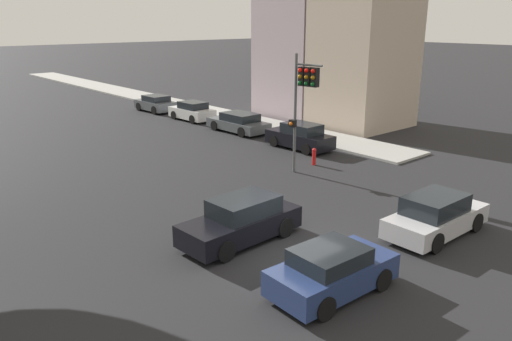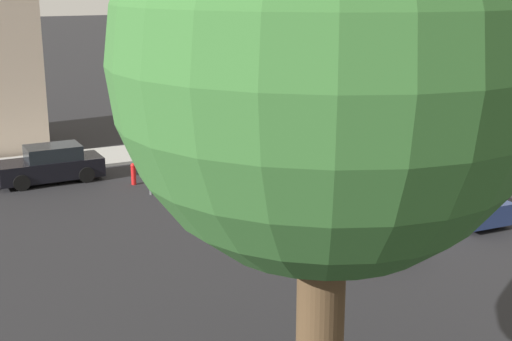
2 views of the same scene
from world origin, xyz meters
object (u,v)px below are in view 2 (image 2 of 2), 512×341
object	(u,v)px
parked_car_0	(51,165)
fire_hydrant	(133,173)
crossing_car_0	(459,199)
crossing_car_1	(361,162)
street_tree	(327,64)
crossing_car_2	(352,212)
traffic_signal	(160,87)

from	to	relation	value
parked_car_0	fire_hydrant	distance (m)	3.57
fire_hydrant	parked_car_0	bearing A→B (deg)	56.32
crossing_car_0	crossing_car_1	size ratio (longest dim) A/B	0.88
street_tree	crossing_car_2	world-z (taller)	street_tree
traffic_signal	street_tree	bearing A→B (deg)	-16.37
traffic_signal	crossing_car_0	world-z (taller)	traffic_signal
traffic_signal	crossing_car_0	distance (m)	11.89
crossing_car_0	street_tree	bearing A→B (deg)	130.58
crossing_car_1	fire_hydrant	bearing A→B (deg)	70.08
parked_car_0	fire_hydrant	world-z (taller)	parked_car_0
street_tree	crossing_car_0	bearing A→B (deg)	-51.60
crossing_car_1	crossing_car_0	bearing A→B (deg)	-177.50
street_tree	traffic_signal	distance (m)	16.97
crossing_car_2	fire_hydrant	world-z (taller)	crossing_car_2
crossing_car_0	crossing_car_2	size ratio (longest dim) A/B	0.86
crossing_car_0	fire_hydrant	xyz separation A→B (m)	(9.24, 9.16, -0.18)
traffic_signal	crossing_car_2	xyz separation A→B (m)	(-7.28, -4.10, -3.51)
traffic_signal	parked_car_0	xyz separation A→B (m)	(3.66, 3.68, -3.52)
traffic_signal	fire_hydrant	world-z (taller)	traffic_signal
crossing_car_0	traffic_signal	bearing A→B (deg)	50.37
fire_hydrant	crossing_car_0	bearing A→B (deg)	-135.24
crossing_car_2	parked_car_0	xyz separation A→B (m)	(10.94, 7.78, -0.01)
traffic_signal	crossing_car_1	bearing A→B (deg)	71.73
crossing_car_2	crossing_car_1	bearing A→B (deg)	140.76
traffic_signal	fire_hydrant	distance (m)	4.18
crossing_car_1	fire_hydrant	size ratio (longest dim) A/B	4.77
traffic_signal	parked_car_0	bearing A→B (deg)	-141.47
street_tree	traffic_signal	bearing A→B (deg)	-9.77
crossing_car_2	fire_hydrant	size ratio (longest dim) A/B	4.90
crossing_car_1	fire_hydrant	distance (m)	9.61
crossing_car_0	parked_car_0	size ratio (longest dim) A/B	0.90
traffic_signal	crossing_car_2	world-z (taller)	traffic_signal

